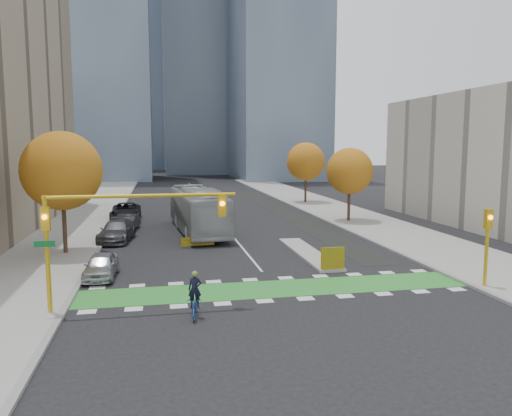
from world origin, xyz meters
name	(u,v)px	position (x,y,z in m)	size (l,w,h in m)	color
ground	(283,297)	(0.00, 0.00, 0.00)	(300.00, 300.00, 0.00)	black
sidewalk_west	(64,234)	(-13.50, 20.00, 0.07)	(7.00, 120.00, 0.15)	gray
sidewalk_east	(372,224)	(13.50, 20.00, 0.07)	(7.00, 120.00, 0.15)	gray
curb_west	(108,232)	(-10.00, 20.00, 0.07)	(0.30, 120.00, 0.16)	gray
curb_east	(336,225)	(10.00, 20.00, 0.07)	(0.30, 120.00, 0.16)	gray
bike_crossing	(276,289)	(0.00, 1.50, 0.01)	(20.00, 3.00, 0.01)	#2C882E
centre_line	(206,203)	(0.00, 40.00, 0.01)	(0.15, 70.00, 0.01)	silver
bike_lane_paint	(283,212)	(7.50, 30.00, 0.01)	(2.50, 50.00, 0.01)	black
median_island	(308,253)	(4.00, 9.00, 0.08)	(1.60, 10.00, 0.16)	gray
hazard_board	(333,258)	(4.00, 4.20, 0.80)	(1.40, 0.12, 1.30)	yellow
tower_nw	(95,11)	(-18.00, 90.00, 35.00)	(22.00, 22.00, 70.00)	#47566B
tower_ne	(277,39)	(20.00, 85.00, 30.00)	(18.00, 24.00, 60.00)	#47566B
tower_far	(161,39)	(-4.00, 140.00, 40.00)	(26.00, 26.00, 80.00)	#47566B
tree_west	(62,171)	(-12.00, 12.00, 5.62)	(5.20, 5.20, 8.22)	#332114
tree_east_near	(350,171)	(12.00, 22.00, 4.86)	(4.40, 4.40, 7.08)	#332114
tree_east_far	(306,162)	(12.50, 38.00, 5.24)	(4.80, 4.80, 7.65)	#332114
traffic_signal_west	(109,221)	(-7.93, -0.51, 4.03)	(8.53, 0.56, 5.20)	#BF9914
traffic_signal_east	(487,236)	(10.50, -0.51, 2.73)	(0.35, 0.43, 4.10)	#BF9914
cyclist	(195,302)	(-4.37, -2.00, 0.67)	(0.84, 1.82, 2.02)	navy
bus	(198,210)	(-2.58, 19.07, 1.87)	(3.14, 13.41, 3.74)	#9DA3A4
parked_car_a	(101,266)	(-9.00, 5.39, 0.68)	(1.62, 4.02, 1.37)	#A7A8AD
parked_car_b	(128,222)	(-8.44, 21.27, 0.66)	(1.40, 4.02, 1.32)	black
parked_car_c	(117,231)	(-9.00, 16.27, 0.79)	(2.22, 5.46, 1.58)	#454549
parked_car_d	(126,212)	(-9.00, 27.21, 0.84)	(2.80, 6.06, 1.68)	black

